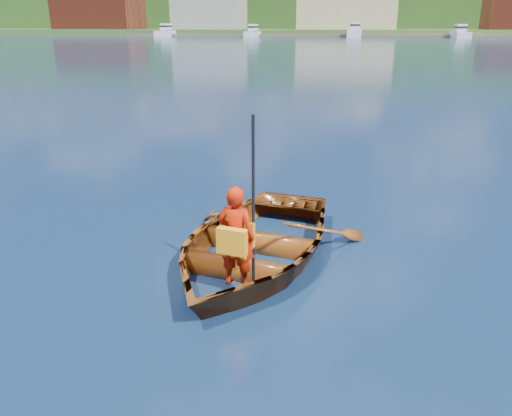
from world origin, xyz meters
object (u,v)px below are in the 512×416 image
(child_paddler, at_px, (236,237))
(dock, at_px, (396,36))
(marina_yachts, at_px, (415,32))
(rowboat, at_px, (252,243))

(child_paddler, height_order, dock, child_paddler)
(marina_yachts, bearing_deg, child_paddler, -95.67)
(child_paddler, xyz_separation_m, marina_yachts, (14.27, 143.82, 0.66))
(child_paddler, relative_size, marina_yachts, 0.01)
(rowboat, height_order, dock, dock)
(child_paddler, bearing_deg, rowboat, 90.79)
(rowboat, relative_size, dock, 0.03)
(rowboat, height_order, child_paddler, child_paddler)
(rowboat, xyz_separation_m, dock, (9.58, 147.57, 0.17))
(child_paddler, bearing_deg, dock, 86.31)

